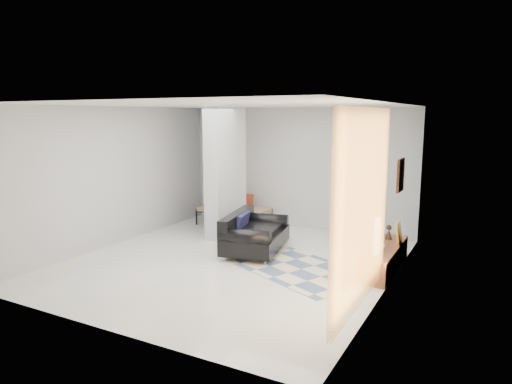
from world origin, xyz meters
The scene contains 17 objects.
floor centered at (0.00, 0.00, 0.00)m, with size 6.00×6.00×0.00m, color beige.
ceiling centered at (0.00, 0.00, 2.80)m, with size 6.00×6.00×0.00m, color white.
wall_back centered at (0.00, 3.00, 1.40)m, with size 6.00×6.00×0.00m, color #B5B7BA.
wall_front centered at (0.00, -3.00, 1.40)m, with size 6.00×6.00×0.00m, color #B5B7BA.
wall_left centered at (-2.75, 0.00, 1.40)m, with size 6.00×6.00×0.00m, color #B5B7BA.
wall_right centered at (2.75, 0.00, 1.40)m, with size 6.00×6.00×0.00m, color #B5B7BA.
partition_column centered at (-1.10, 1.60, 1.40)m, with size 0.35×1.20×2.80m, color #B8BDC0.
hallway_door centered at (-2.10, 2.96, 1.02)m, with size 0.85×0.06×2.04m, color silver.
curtain centered at (2.67, -1.15, 1.45)m, with size 2.55×2.55×0.00m, color #FFAA43.
wall_art centered at (2.72, 0.90, 1.65)m, with size 0.04×0.45×0.55m, color #36180E.
media_console centered at (2.52, 0.90, 0.20)m, with size 0.45×1.88×0.80m.
loveseat centered at (0.03, 0.74, 0.35)m, with size 1.27×1.81×0.76m.
daybed centered at (-1.43, 2.47, 0.42)m, with size 1.77×0.86×0.77m.
area_rug centered at (1.28, 0.20, 0.01)m, with size 2.24×1.50×0.01m, color beige.
cylinder_lamp centered at (2.50, 0.38, 0.71)m, with size 0.11×0.11×0.62m, color white.
bronze_figurine centered at (2.47, 1.43, 0.53)m, with size 0.13×0.13×0.26m, color black, non-canonical shape.
vase centered at (2.47, 0.68, 0.50)m, with size 0.19×0.19×0.20m, color white.
Camera 1 is at (4.10, -6.79, 2.63)m, focal length 32.00 mm.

